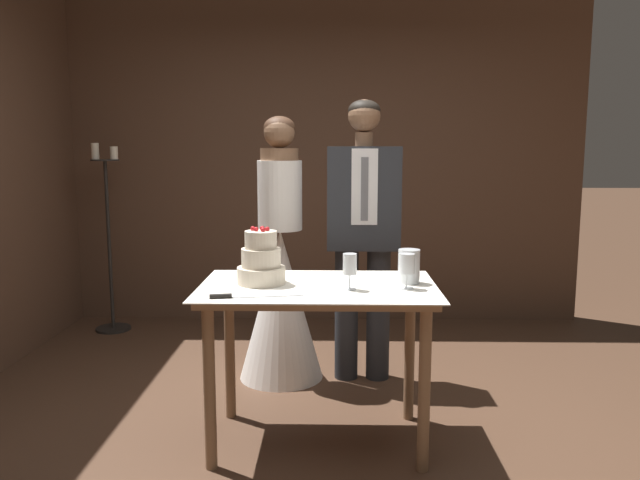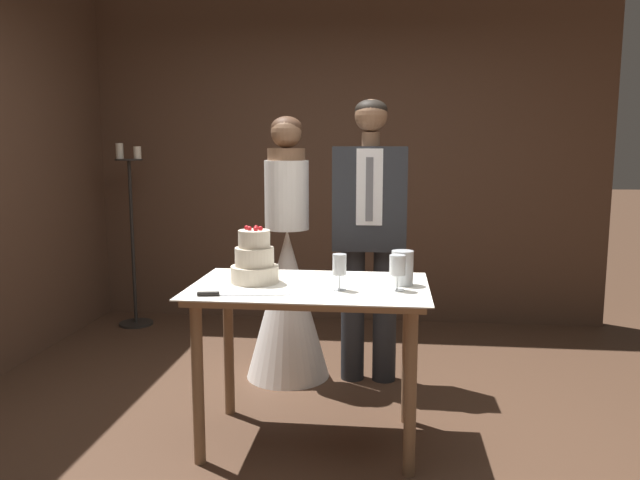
{
  "view_description": "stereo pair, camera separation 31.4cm",
  "coord_description": "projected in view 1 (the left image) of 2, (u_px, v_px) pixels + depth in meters",
  "views": [
    {
      "loc": [
        0.12,
        -2.99,
        1.49
      ],
      "look_at": [
        0.04,
        0.47,
        0.97
      ],
      "focal_mm": 35.0,
      "sensor_mm": 36.0,
      "label": 1
    },
    {
      "loc": [
        0.43,
        -2.97,
        1.49
      ],
      "look_at": [
        0.04,
        0.47,
        0.97
      ],
      "focal_mm": 35.0,
      "sensor_mm": 36.0,
      "label": 2
    }
  ],
  "objects": [
    {
      "name": "wine_glass_middle",
      "position": [
        407.0,
        265.0,
        2.98
      ],
      "size": [
        0.08,
        0.08,
        0.17
      ],
      "color": "silver",
      "rests_on": "cake_table"
    },
    {
      "name": "bride",
      "position": [
        281.0,
        285.0,
        4.0
      ],
      "size": [
        0.54,
        0.54,
        1.68
      ],
      "color": "white",
      "rests_on": "ground_plane"
    },
    {
      "name": "tiered_cake",
      "position": [
        261.0,
        262.0,
        3.09
      ],
      "size": [
        0.24,
        0.24,
        0.29
      ],
      "color": "beige",
      "rests_on": "cake_table"
    },
    {
      "name": "groom",
      "position": [
        363.0,
        226.0,
        3.93
      ],
      "size": [
        0.45,
        0.25,
        1.78
      ],
      "color": "#282B30",
      "rests_on": "ground_plane"
    },
    {
      "name": "candle_stand",
      "position": [
        109.0,
        248.0,
        5.03
      ],
      "size": [
        0.28,
        0.28,
        1.52
      ],
      "color": "black",
      "rests_on": "ground_plane"
    },
    {
      "name": "cake_knife",
      "position": [
        238.0,
        296.0,
        2.82
      ],
      "size": [
        0.42,
        0.1,
        0.02
      ],
      "rotation": [
        0.0,
        0.0,
        0.18
      ],
      "color": "silver",
      "rests_on": "cake_table"
    },
    {
      "name": "wine_glass_near",
      "position": [
        350.0,
        265.0,
        2.96
      ],
      "size": [
        0.07,
        0.07,
        0.17
      ],
      "color": "silver",
      "rests_on": "cake_table"
    },
    {
      "name": "hurricane_candle",
      "position": [
        409.0,
        267.0,
        3.11
      ],
      "size": [
        0.11,
        0.11,
        0.17
      ],
      "color": "silver",
      "rests_on": "cake_table"
    },
    {
      "name": "cake_table",
      "position": [
        318.0,
        308.0,
        3.09
      ],
      "size": [
        1.17,
        0.74,
        0.82
      ],
      "color": "#8E6B4C",
      "rests_on": "ground_plane"
    },
    {
      "name": "ground_plane",
      "position": [
        310.0,
        442.0,
        3.18
      ],
      "size": [
        40.0,
        40.0,
        0.0
      ],
      "primitive_type": "plane",
      "color": "#4C3323"
    },
    {
      "name": "wall_back",
      "position": [
        320.0,
        152.0,
        5.32
      ],
      "size": [
        4.44,
        0.12,
        2.9
      ],
      "primitive_type": "cube",
      "color": "#513828",
      "rests_on": "ground_plane"
    }
  ]
}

